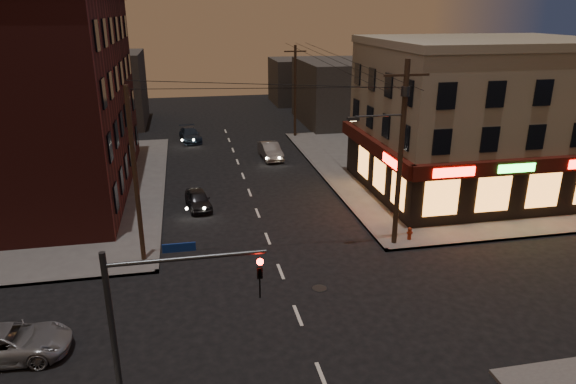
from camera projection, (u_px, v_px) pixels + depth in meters
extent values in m
plane|color=black|center=(298.00, 315.00, 22.12)|extent=(120.00, 120.00, 0.00)
cube|color=#514F4C|center=(458.00, 165.00, 43.00)|extent=(24.00, 28.00, 0.15)
cube|color=gray|center=(480.00, 120.00, 35.84)|extent=(15.00, 12.00, 10.00)
cube|color=gray|center=(490.00, 42.00, 34.07)|extent=(15.20, 12.20, 0.50)
cube|color=black|center=(526.00, 192.00, 31.46)|extent=(15.12, 0.25, 3.40)
cube|color=black|center=(376.00, 171.00, 35.55)|extent=(0.25, 12.12, 3.40)
cube|color=#3D0F09|center=(533.00, 166.00, 30.58)|extent=(15.60, 0.50, 0.90)
cube|color=#3D0F09|center=(373.00, 146.00, 34.89)|extent=(0.50, 12.60, 0.90)
cube|color=#FF140C|center=(454.00, 172.00, 29.33)|extent=(2.60, 0.06, 0.55)
cube|color=#26FF3F|center=(517.00, 168.00, 30.08)|extent=(2.40, 0.06, 0.50)
cube|color=#FF140C|center=(391.00, 162.00, 31.33)|extent=(0.06, 2.60, 0.55)
cube|color=#FF9538|center=(519.00, 192.00, 31.17)|extent=(12.40, 0.08, 2.20)
cube|color=#FF9538|center=(379.00, 174.00, 34.57)|extent=(0.08, 8.40, 2.20)
cube|color=#491917|center=(29.00, 100.00, 34.68)|extent=(12.00, 20.00, 13.00)
cube|color=#3F3D3A|center=(345.00, 92.00, 58.62)|extent=(10.00, 12.00, 7.00)
cube|color=#3F3D3A|center=(102.00, 89.00, 57.08)|extent=(9.00, 10.00, 8.00)
cube|color=#3F3D3A|center=(301.00, 81.00, 71.33)|extent=(8.00, 8.00, 6.00)
cylinder|color=#382619|center=(400.00, 156.00, 27.01)|extent=(0.28, 0.28, 10.00)
cube|color=#382619|center=(407.00, 75.00, 25.59)|extent=(2.40, 0.12, 0.12)
cylinder|color=#333538|center=(405.00, 91.00, 25.86)|extent=(0.44, 0.44, 0.50)
cylinder|color=#333538|center=(380.00, 116.00, 26.02)|extent=(2.60, 0.10, 0.10)
cube|color=#333538|center=(353.00, 119.00, 25.79)|extent=(0.60, 0.25, 0.18)
cube|color=#FFD88C|center=(353.00, 121.00, 25.83)|extent=(0.35, 0.15, 0.04)
cylinder|color=#382619|center=(295.00, 92.00, 51.35)|extent=(0.26, 0.26, 9.00)
cylinder|color=#382619|center=(135.00, 177.00, 25.27)|extent=(0.24, 0.24, 9.00)
cylinder|color=#333538|center=(116.00, 353.00, 14.63)|extent=(0.18, 0.18, 6.40)
cylinder|color=#333538|center=(187.00, 258.00, 14.10)|extent=(4.40, 0.12, 0.12)
imported|color=black|center=(260.00, 268.00, 14.65)|extent=(0.16, 0.20, 1.00)
sphere|color=#FF0C05|center=(260.00, 262.00, 14.45)|extent=(0.20, 0.20, 0.20)
cube|color=navy|center=(179.00, 248.00, 13.95)|extent=(0.90, 0.05, 0.25)
imported|color=gray|center=(7.00, 343.00, 19.26)|extent=(4.64, 2.28, 1.27)
imported|color=black|center=(198.00, 199.00, 33.84)|extent=(1.90, 3.70, 1.21)
imported|color=#64615E|center=(270.00, 151.00, 45.03)|extent=(1.77, 4.36, 1.41)
imported|color=#1C2838|center=(190.00, 135.00, 51.03)|extent=(2.38, 4.69, 1.30)
cylinder|color=maroon|center=(409.00, 235.00, 28.97)|extent=(0.23, 0.23, 0.58)
sphere|color=maroon|center=(410.00, 229.00, 28.86)|extent=(0.23, 0.23, 0.23)
cylinder|color=maroon|center=(410.00, 233.00, 28.93)|extent=(0.32, 0.14, 0.12)
cylinder|color=maroon|center=(410.00, 233.00, 28.93)|extent=(0.14, 0.32, 0.12)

